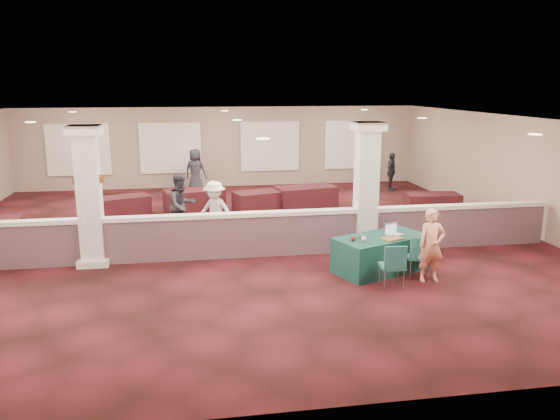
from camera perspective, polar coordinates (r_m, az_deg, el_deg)
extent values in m
plane|color=#4A1218|center=(14.72, -4.27, -3.10)|extent=(16.00, 16.00, 0.00)
cube|color=gray|center=(22.26, -6.20, 6.55)|extent=(16.00, 0.04, 3.20)
cube|color=gray|center=(6.69, 1.73, -8.73)|extent=(16.00, 0.04, 3.20)
cube|color=gray|center=(17.01, 23.61, 3.55)|extent=(0.04, 16.00, 3.20)
cube|color=silver|center=(14.17, -4.49, 9.43)|extent=(16.00, 16.00, 0.02)
cube|color=#5B3D48|center=(13.15, -3.72, -2.80)|extent=(15.60, 0.20, 1.00)
cube|color=beige|center=(13.01, -3.76, -0.47)|extent=(15.60, 0.28, 0.10)
cube|color=beige|center=(13.04, -19.29, 1.32)|extent=(0.50, 0.50, 3.20)
cube|color=beige|center=(13.41, -18.80, -5.05)|extent=(0.70, 0.70, 0.16)
cube|color=beige|center=(12.84, -19.79, 7.89)|extent=(0.72, 0.72, 0.20)
cube|color=beige|center=(13.50, 8.99, 2.28)|extent=(0.50, 0.50, 3.20)
cube|color=beige|center=(13.86, 8.77, -3.90)|extent=(0.70, 0.70, 0.16)
cube|color=beige|center=(13.31, 9.22, 8.64)|extent=(0.72, 0.72, 0.20)
cylinder|color=brown|center=(13.02, -20.63, 3.00)|extent=(0.12, 0.12, 0.18)
cylinder|color=white|center=(13.02, -20.63, 3.00)|extent=(0.09, 0.09, 0.10)
cylinder|color=brown|center=(12.92, -18.20, 3.11)|extent=(0.12, 0.12, 0.18)
cylinder|color=white|center=(12.92, -18.20, 3.11)|extent=(0.09, 0.09, 0.10)
cube|color=#0F3A2E|center=(12.39, 10.49, -4.50)|extent=(2.29, 1.71, 0.79)
cube|color=#205B5E|center=(12.13, 14.27, -4.73)|extent=(0.56, 0.56, 0.06)
cube|color=#205B5E|center=(11.86, 14.54, -3.87)|extent=(0.45, 0.15, 0.45)
cylinder|color=gray|center=(11.99, 13.46, -6.14)|extent=(0.03, 0.03, 0.43)
cylinder|color=gray|center=(12.07, 15.29, -6.12)|extent=(0.03, 0.03, 0.43)
cylinder|color=gray|center=(12.36, 13.14, -5.55)|extent=(0.03, 0.03, 0.43)
cylinder|color=gray|center=(12.43, 14.92, -5.54)|extent=(0.03, 0.03, 0.43)
cube|color=#205B5E|center=(11.38, 11.62, -5.77)|extent=(0.51, 0.51, 0.06)
cube|color=#205B5E|center=(11.11, 11.99, -4.87)|extent=(0.46, 0.09, 0.45)
cylinder|color=gray|center=(11.24, 10.87, -7.33)|extent=(0.03, 0.03, 0.43)
cylinder|color=gray|center=(11.35, 12.79, -7.22)|extent=(0.03, 0.03, 0.43)
cylinder|color=gray|center=(11.59, 10.36, -6.66)|extent=(0.03, 0.03, 0.43)
cylinder|color=gray|center=(11.70, 12.22, -6.57)|extent=(0.03, 0.03, 0.43)
imported|color=#F39E69|center=(11.88, 15.54, -3.57)|extent=(0.57, 0.39, 1.57)
cube|color=black|center=(17.63, -1.92, 0.82)|extent=(1.94, 1.35, 0.71)
cube|color=black|center=(18.08, 15.63, 0.60)|extent=(1.76, 1.03, 0.68)
cube|color=black|center=(17.83, -16.06, 0.34)|extent=(1.78, 1.34, 0.65)
cube|color=black|center=(17.90, -8.92, 0.93)|extent=(2.04, 1.33, 0.76)
cube|color=black|center=(18.06, 2.71, 1.23)|extent=(2.10, 1.33, 0.79)
imported|color=black|center=(15.01, -10.23, 0.46)|extent=(0.95, 0.85, 1.74)
imported|color=silver|center=(14.48, -6.83, -0.14)|extent=(1.12, 0.95, 1.61)
imported|color=black|center=(21.78, 11.55, 3.93)|extent=(0.85, 0.95, 1.48)
imported|color=black|center=(21.03, -8.82, 4.03)|extent=(0.95, 0.75, 1.70)
cube|color=silver|center=(12.44, 11.86, -2.54)|extent=(0.42, 0.36, 0.02)
cube|color=silver|center=(12.50, 11.50, -1.84)|extent=(0.34, 0.14, 0.24)
cube|color=silver|center=(12.50, 11.52, -1.92)|extent=(0.30, 0.12, 0.21)
cube|color=orange|center=(12.11, 11.61, -2.92)|extent=(0.52, 0.46, 0.03)
sphere|color=beige|center=(11.80, 8.74, -3.01)|extent=(0.12, 0.12, 0.12)
sphere|color=maroon|center=(11.83, 7.63, -2.96)|extent=(0.11, 0.11, 0.11)
sphere|color=#48484D|center=(12.05, 8.42, -2.68)|extent=(0.11, 0.11, 0.11)
cube|color=#AF1512|center=(12.53, 13.91, -2.55)|extent=(0.13, 0.08, 0.01)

